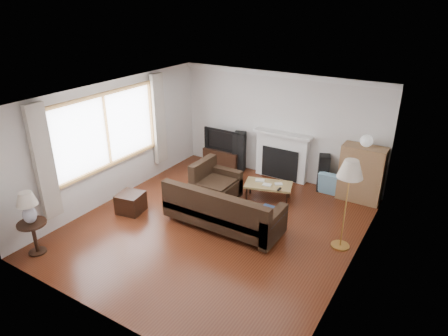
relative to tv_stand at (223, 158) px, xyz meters
The scene contains 17 objects.
room 3.02m from the tv_stand, 61.31° to the right, with size 5.10×5.60×2.54m.
window 3.19m from the tv_stand, 111.83° to the right, with size 0.12×2.74×1.54m, color olive.
curtain_near 4.50m from the tv_stand, 103.74° to the right, with size 0.10×0.35×2.10m, color beige.
curtain_far 1.95m from the tv_stand, 131.16° to the right, with size 0.10×0.35×2.10m, color beige.
fireplace 1.56m from the tv_stand, ahead, with size 1.40×0.26×1.15m, color white.
tv_stand is the anchor object (origin of this frame).
television 0.52m from the tv_stand, ahead, with size 0.95×0.12×0.55m, color black.
speaker_left 0.51m from the tv_stand, ahead, with size 0.27×0.33×0.99m, color black.
speaker_right 2.58m from the tv_stand, ahead, with size 0.23×0.28×0.84m, color black.
bookshelf 3.42m from the tv_stand, ahead, with size 0.88×0.42×1.21m, color olive.
globe_lamp 3.57m from the tv_stand, ahead, with size 0.25×0.25×0.25m, color white.
sectional_sofa 2.85m from the tv_stand, 58.37° to the right, with size 2.43×1.77×0.78m, color black.
coffee_table 2.02m from the tv_stand, 30.28° to the right, with size 0.98×0.53×0.38m, color #987D48.
footstool 2.95m from the tv_stand, 97.71° to the right, with size 0.48×0.48×0.40m, color black.
floor_lamp 4.11m from the tv_stand, 28.12° to the right, with size 0.42×0.42×1.64m, color #B98A40.
side_table 4.87m from the tv_stand, 99.24° to the right, with size 0.47×0.47×0.59m, color black.
table_lamp 4.91m from the tv_stand, 99.24° to the right, with size 0.34×0.34×0.55m, color silver.
Camera 1 is at (3.55, -5.48, 4.07)m, focal length 32.00 mm.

